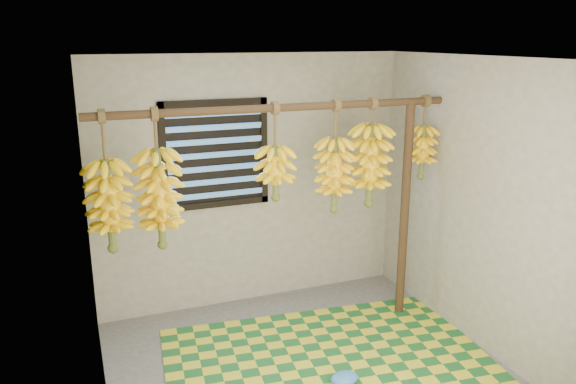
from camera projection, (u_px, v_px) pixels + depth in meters
name	position (u px, v px, depth m)	size (l,w,h in m)	color
floor	(314.00, 379.00, 4.32)	(3.00, 3.00, 0.01)	#515151
ceiling	(319.00, 58.00, 3.67)	(3.00, 3.00, 0.01)	silver
wall_back	(251.00, 182.00, 5.35)	(3.00, 0.01, 2.40)	gray
wall_left	(94.00, 261.00, 3.47)	(0.01, 3.00, 2.40)	gray
wall_right	(486.00, 209.00, 4.53)	(0.01, 3.00, 2.40)	gray
window	(215.00, 155.00, 5.12)	(1.00, 0.04, 1.00)	black
hanging_pole	(281.00, 108.00, 4.41)	(0.06, 0.06, 3.00)	#442F19
support_post	(405.00, 212.00, 5.10)	(0.08, 0.08, 2.00)	#442F19
woven_mat	(336.00, 373.00, 4.38)	(2.59, 2.07, 0.01)	#1A5926
plastic_bag	(344.00, 378.00, 4.22)	(0.22, 0.16, 0.09)	#3575C7
banana_bunch_a	(109.00, 206.00, 4.11)	(0.32, 0.32, 1.06)	brown
banana_bunch_b	(160.00, 199.00, 4.24)	(0.35, 0.35, 1.08)	brown
banana_bunch_c	(275.00, 173.00, 4.53)	(0.32, 0.32, 0.80)	brown
banana_bunch_d	(334.00, 175.00, 4.74)	(0.32, 0.32, 0.96)	brown
banana_bunch_e	(370.00, 165.00, 4.84)	(0.34, 0.34, 0.94)	brown
banana_bunch_f	(422.00, 152.00, 5.01)	(0.26, 0.26, 0.75)	brown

